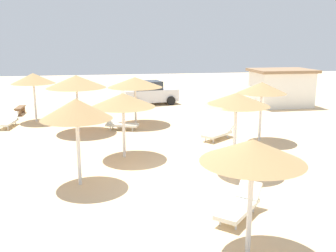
# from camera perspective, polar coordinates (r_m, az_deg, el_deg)

# --- Properties ---
(ground_plane) EXTENTS (80.00, 80.00, 0.00)m
(ground_plane) POSITION_cam_1_polar(r_m,az_deg,el_deg) (13.36, 2.28, -7.88)
(ground_plane) COLOR #DBBA8C
(parasol_0) EXTENTS (2.49, 2.49, 2.83)m
(parasol_0) POSITION_cam_1_polar(r_m,az_deg,el_deg) (23.34, -19.55, 6.72)
(parasol_0) COLOR silver
(parasol_0) RESTS_ON ground
(parasol_1) EXTENTS (2.27, 2.27, 2.80)m
(parasol_1) POSITION_cam_1_polar(r_m,az_deg,el_deg) (18.15, 13.89, 5.54)
(parasol_1) COLOR silver
(parasol_1) RESTS_ON ground
(parasol_2) EXTENTS (2.29, 2.29, 2.66)m
(parasol_2) POSITION_cam_1_polar(r_m,az_deg,el_deg) (8.36, 12.57, -3.73)
(parasol_2) COLOR silver
(parasol_2) RESTS_ON ground
(parasol_3) EXTENTS (3.07, 3.07, 2.67)m
(parasol_3) POSITION_cam_1_polar(r_m,az_deg,el_deg) (21.43, -4.97, 6.54)
(parasol_3) COLOR silver
(parasol_3) RESTS_ON ground
(parasol_4) EXTENTS (2.38, 2.38, 2.89)m
(parasol_4) POSITION_cam_1_polar(r_m,az_deg,el_deg) (13.67, 10.19, 3.90)
(parasol_4) COLOR silver
(parasol_4) RESTS_ON ground
(parasol_6) EXTENTS (2.32, 2.32, 2.90)m
(parasol_6) POSITION_cam_1_polar(r_m,az_deg,el_deg) (12.50, -13.58, 2.47)
(parasol_6) COLOR silver
(parasol_6) RESTS_ON ground
(parasol_7) EXTENTS (2.59, 2.59, 2.65)m
(parasol_7) POSITION_cam_1_polar(r_m,az_deg,el_deg) (15.26, -6.76, 3.86)
(parasol_7) COLOR silver
(parasol_7) RESTS_ON ground
(parasol_8) EXTENTS (3.05, 3.05, 2.94)m
(parasol_8) POSITION_cam_1_polar(r_m,az_deg,el_deg) (20.02, -13.58, 6.43)
(parasol_8) COLOR silver
(parasol_8) RESTS_ON ground
(lounger_0) EXTENTS (0.87, 1.95, 0.71)m
(lounger_0) POSITION_cam_1_polar(r_m,az_deg,el_deg) (22.71, -22.81, 0.67)
(lounger_0) COLOR silver
(lounger_0) RESTS_ON ground
(lounger_1) EXTENTS (1.89, 1.67, 0.68)m
(lounger_1) POSITION_cam_1_polar(r_m,az_deg,el_deg) (18.54, 7.59, -1.00)
(lounger_1) COLOR silver
(lounger_1) RESTS_ON ground
(lounger_2) EXTENTS (1.75, 1.79, 0.77)m
(lounger_2) POSITION_cam_1_polar(r_m,az_deg,el_deg) (10.75, 10.68, -11.60)
(lounger_2) COLOR silver
(lounger_2) RESTS_ON ground
(lounger_3) EXTENTS (1.99, 1.22, 0.74)m
(lounger_3) POSITION_cam_1_polar(r_m,az_deg,el_deg) (20.41, -7.24, 0.31)
(lounger_3) COLOR silver
(lounger_3) RESTS_ON ground
(lounger_4) EXTENTS (1.99, 1.21, 0.74)m
(lounger_4) POSITION_cam_1_polar(r_m,az_deg,el_deg) (15.30, 12.08, -4.17)
(lounger_4) COLOR silver
(lounger_4) RESTS_ON ground
(bench_0) EXTENTS (0.44, 1.51, 0.49)m
(bench_0) POSITION_cam_1_polar(r_m,az_deg,el_deg) (26.17, -21.29, 2.38)
(bench_0) COLOR brown
(bench_0) RESTS_ON ground
(bench_1) EXTENTS (1.51, 0.46, 0.49)m
(bench_1) POSITION_cam_1_polar(r_m,az_deg,el_deg) (27.74, 12.21, 3.52)
(bench_1) COLOR brown
(bench_1) RESTS_ON ground
(parked_car) EXTENTS (4.24, 2.56, 1.72)m
(parked_car) POSITION_cam_1_polar(r_m,az_deg,el_deg) (28.18, -2.86, 4.93)
(parked_car) COLOR silver
(parked_car) RESTS_ON ground
(beach_cabana) EXTENTS (4.23, 3.21, 2.64)m
(beach_cabana) POSITION_cam_1_polar(r_m,az_deg,el_deg) (28.58, 16.57, 5.58)
(beach_cabana) COLOR white
(beach_cabana) RESTS_ON ground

